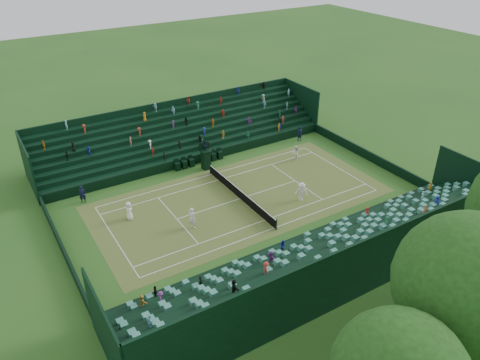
{
  "coord_description": "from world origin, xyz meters",
  "views": [
    {
      "loc": [
        31.36,
        -19.2,
        22.81
      ],
      "look_at": [
        0.0,
        0.0,
        2.0
      ],
      "focal_mm": 35.0,
      "sensor_mm": 36.0,
      "label": 1
    }
  ],
  "objects": [
    {
      "name": "perimeter_wall_west",
      "position": [
        -8.48,
        0.0,
        0.5
      ],
      "size": [
        0.2,
        31.77,
        1.0
      ],
      "primitive_type": "cube",
      "color": "black",
      "rests_on": "ground"
    },
    {
      "name": "south_grandstand",
      "position": [
        -12.66,
        0.0,
        1.55
      ],
      "size": [
        6.6,
        32.0,
        4.9
      ],
      "color": "black",
      "rests_on": "ground"
    },
    {
      "name": "line_judge_south",
      "position": [
        -6.96,
        -12.5,
        0.85
      ],
      "size": [
        0.57,
        0.71,
        1.69
      ],
      "primitive_type": "imported",
      "rotation": [
        0.0,
        0.0,
        1.26
      ],
      "color": "black",
      "rests_on": "ground"
    },
    {
      "name": "ground",
      "position": [
        0.0,
        0.0,
        0.0
      ],
      "size": [
        160.0,
        160.0,
        0.0
      ],
      "primitive_type": "plane",
      "color": "#22561B",
      "rests_on": "ground"
    },
    {
      "name": "north_grandstand",
      "position": [
        12.66,
        0.0,
        1.55
      ],
      "size": [
        6.6,
        32.0,
        4.9
      ],
      "color": "black",
      "rests_on": "ground"
    },
    {
      "name": "player_near_west",
      "position": [
        -2.14,
        -9.81,
        0.85
      ],
      "size": [
        0.95,
        0.77,
        1.69
      ],
      "primitive_type": "imported",
      "rotation": [
        0.0,
        0.0,
        2.83
      ],
      "color": "white",
      "rests_on": "ground"
    },
    {
      "name": "player_far_west",
      "position": [
        -3.64,
        9.16,
        0.83
      ],
      "size": [
        0.98,
        0.89,
        1.65
      ],
      "primitive_type": "imported",
      "rotation": [
        0.0,
        0.0,
        -0.41
      ],
      "color": "white",
      "rests_on": "ground"
    },
    {
      "name": "line_judge_north",
      "position": [
        -7.34,
        12.61,
        0.89
      ],
      "size": [
        0.47,
        0.68,
        1.78
      ],
      "primitive_type": "imported",
      "rotation": [
        0.0,
        0.0,
        1.5
      ],
      "color": "black",
      "rests_on": "ground"
    },
    {
      "name": "courtside_chairs",
      "position": [
        -8.17,
        -0.06,
        0.45
      ],
      "size": [
        0.55,
        5.52,
        1.2
      ],
      "color": "black",
      "rests_on": "ground"
    },
    {
      "name": "perimeter_wall_east",
      "position": [
        8.48,
        0.0,
        0.5
      ],
      "size": [
        0.2,
        31.77,
        1.0
      ],
      "primitive_type": "cube",
      "color": "black",
      "rests_on": "ground"
    },
    {
      "name": "court_surface",
      "position": [
        0.0,
        0.0,
        0.01
      ],
      "size": [
        12.97,
        26.77,
        0.01
      ],
      "primitive_type": "cube",
      "color": "#376722",
      "rests_on": "ground"
    },
    {
      "name": "perimeter_wall_south",
      "position": [
        0.0,
        -15.88,
        0.5
      ],
      "size": [
        17.17,
        0.2,
        1.0
      ],
      "primitive_type": "cube",
      "color": "black",
      "rests_on": "ground"
    },
    {
      "name": "player_far_east",
      "position": [
        3.1,
        4.68,
        0.91
      ],
      "size": [
        1.31,
        1.3,
        1.81
      ],
      "primitive_type": "imported",
      "rotation": [
        0.0,
        0.0,
        0.77
      ],
      "color": "white",
      "rests_on": "ground"
    },
    {
      "name": "perimeter_wall_north",
      "position": [
        0.0,
        15.88,
        0.5
      ],
      "size": [
        17.17,
        0.2,
        1.0
      ],
      "primitive_type": "cube",
      "color": "black",
      "rests_on": "ground"
    },
    {
      "name": "player_near_east",
      "position": [
        1.79,
        -5.76,
        0.96
      ],
      "size": [
        0.83,
        0.73,
        1.92
      ],
      "primitive_type": "imported",
      "rotation": [
        0.0,
        0.0,
        3.61
      ],
      "color": "white",
      "rests_on": "ground"
    },
    {
      "name": "umpire_chair",
      "position": [
        -6.91,
        0.12,
        1.35
      ],
      "size": [
        1.01,
        1.01,
        3.16
      ],
      "color": "black",
      "rests_on": "ground"
    },
    {
      "name": "tennis_net",
      "position": [
        0.0,
        0.0,
        0.53
      ],
      "size": [
        11.67,
        0.1,
        1.06
      ],
      "color": "black",
      "rests_on": "ground"
    }
  ]
}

